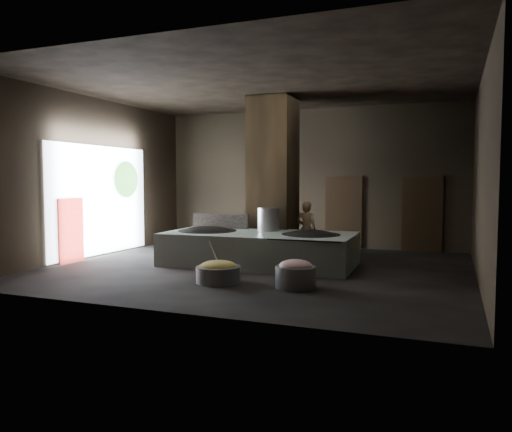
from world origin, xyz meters
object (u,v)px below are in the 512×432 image
at_px(stock_pot, 268,220).
at_px(meat_basin, 296,277).
at_px(hearth_platform, 259,249).
at_px(cook, 307,229).
at_px(veg_basin, 218,274).
at_px(wok_left, 207,234).
at_px(wok_right, 311,238).

bearing_deg(stock_pot, meat_basin, -60.20).
relative_size(hearth_platform, cook, 3.04).
bearing_deg(veg_basin, meat_basin, 2.25).
relative_size(wok_left, cook, 0.96).
distance_m(wok_left, cook, 2.83).
bearing_deg(hearth_platform, veg_basin, -92.14).
bearing_deg(meat_basin, stock_pot, 119.80).
distance_m(cook, veg_basin, 4.20).
relative_size(veg_basin, meat_basin, 1.16).
relative_size(hearth_platform, wok_left, 3.17).
height_order(stock_pot, meat_basin, stock_pot).
height_order(wok_left, cook, cook).
bearing_deg(cook, meat_basin, 109.14).
xyz_separation_m(wok_left, cook, (2.22, 1.76, 0.04)).
xyz_separation_m(hearth_platform, meat_basin, (1.68, -2.30, -0.19)).
distance_m(stock_pot, cook, 1.41).
distance_m(stock_pot, meat_basin, 3.40).
bearing_deg(veg_basin, hearth_platform, 89.78).
height_order(stock_pot, cook, cook).
bearing_deg(meat_basin, hearth_platform, 126.19).
xyz_separation_m(wok_left, wok_right, (2.80, 0.10, 0.00)).
relative_size(hearth_platform, meat_basin, 5.92).
xyz_separation_m(wok_left, meat_basin, (3.13, -2.25, -0.53)).
distance_m(wok_right, veg_basin, 2.83).
bearing_deg(stock_pot, veg_basin, -91.16).
bearing_deg(hearth_platform, wok_left, -179.94).
relative_size(wok_left, stock_pot, 2.42).
height_order(hearth_platform, wok_right, wok_right).
relative_size(cook, meat_basin, 1.95).
relative_size(hearth_platform, wok_right, 3.41).
bearing_deg(stock_pot, wok_right, -21.04).
bearing_deg(stock_pot, wok_left, -158.20).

